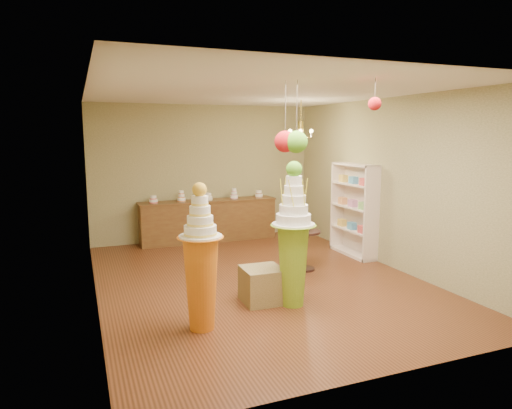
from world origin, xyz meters
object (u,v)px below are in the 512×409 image
object	(u,v)px
pedestal_green	(293,247)
sideboard	(209,220)
round_table	(305,245)
pedestal_orange	(201,271)

from	to	relation	value
pedestal_green	sideboard	xyz separation A→B (m)	(-0.04, 4.17, -0.36)
sideboard	round_table	xyz separation A→B (m)	(0.97, -2.74, -0.02)
pedestal_orange	round_table	distance (m)	2.89
pedestal_orange	round_table	xyz separation A→B (m)	(2.30, 1.72, -0.28)
sideboard	round_table	distance (m)	2.91
round_table	sideboard	bearing A→B (deg)	109.45
pedestal_green	sideboard	size ratio (longest dim) A/B	0.66
pedestal_green	sideboard	bearing A→B (deg)	90.57
pedestal_orange	round_table	world-z (taller)	pedestal_orange
pedestal_green	pedestal_orange	size ratio (longest dim) A/B	1.11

